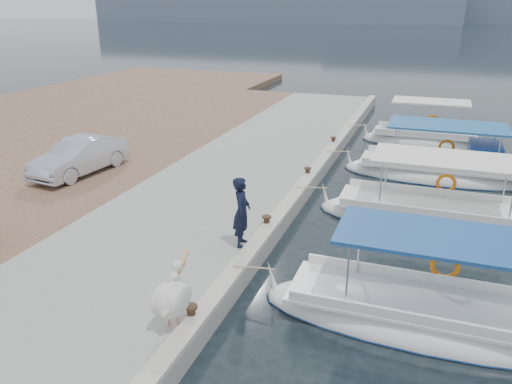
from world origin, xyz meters
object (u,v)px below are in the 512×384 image
at_px(fishing_caique_b, 426,321).
at_px(parked_car, 80,156).
at_px(fishing_caique_c, 433,218).
at_px(fishing_caique_e, 423,142).
at_px(fishing_caique_d, 439,173).
at_px(pelican, 173,297).
at_px(fisherman, 242,212).

relative_size(fishing_caique_b, parked_car, 1.80).
xyz_separation_m(fishing_caique_b, fishing_caique_c, (0.03, 6.02, -0.00)).
distance_m(fishing_caique_e, parked_car, 16.69).
distance_m(fishing_caique_c, fishing_caique_d, 4.84).
relative_size(fishing_caique_b, fishing_caique_e, 1.22).
relative_size(fishing_caique_d, pelican, 4.62).
xyz_separation_m(pelican, fisherman, (0.01, 3.89, 0.33)).
xyz_separation_m(pelican, parked_car, (-8.19, 7.59, 0.03)).
relative_size(fisherman, parked_car, 0.47).
bearing_deg(fishing_caique_b, fishing_caique_c, 89.76).
bearing_deg(fisherman, fishing_caique_e, -29.24).
bearing_deg(fisherman, fishing_caique_d, -41.42).
xyz_separation_m(fishing_caique_c, parked_car, (-13.17, -0.90, 1.06)).
height_order(fishing_caique_e, parked_car, fishing_caique_e).
height_order(fishing_caique_c, pelican, fishing_caique_c).
height_order(fishing_caique_d, parked_car, fishing_caique_d).
bearing_deg(parked_car, fisherman, -17.40).
bearing_deg(fishing_caique_e, pelican, -102.96).
xyz_separation_m(fishing_caique_e, parked_car, (-12.47, -11.03, 1.06)).
bearing_deg(parked_car, fishing_caique_e, 48.39).
xyz_separation_m(fishing_caique_b, pelican, (-4.95, -2.47, 1.03)).
distance_m(fisherman, parked_car, 9.00).
xyz_separation_m(fishing_caique_c, pelican, (-4.98, -8.49, 1.03)).
xyz_separation_m(fishing_caique_e, fisherman, (-4.28, -14.73, 1.36)).
height_order(fishing_caique_b, pelican, fishing_caique_b).
relative_size(pelican, parked_car, 0.39).
bearing_deg(fisherman, fishing_caique_c, -60.31).
bearing_deg(fishing_caique_c, parked_car, -176.10).
bearing_deg(fishing_caique_c, fisherman, -137.25).
bearing_deg(fishing_caique_e, parked_car, -138.50).
bearing_deg(fishing_caique_c, pelican, -120.40).
relative_size(fishing_caique_c, fishing_caique_d, 1.00).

